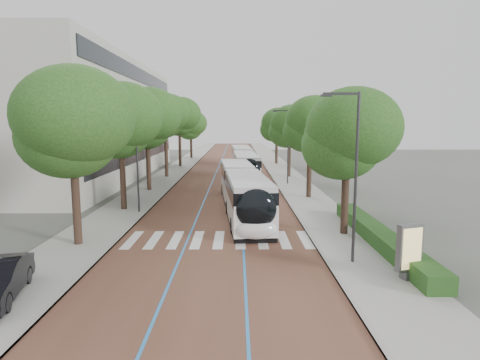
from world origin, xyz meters
name	(u,v)px	position (x,y,z in m)	size (l,w,h in m)	color
ground	(214,245)	(0.00, 0.00, 0.00)	(160.00, 160.00, 0.00)	#51544C
road	(229,167)	(0.00, 40.00, 0.01)	(11.00, 140.00, 0.02)	brown
sidewalk_left	(180,166)	(-7.50, 40.00, 0.06)	(4.00, 140.00, 0.12)	#9A9791
sidewalk_right	(278,166)	(7.50, 40.00, 0.06)	(4.00, 140.00, 0.12)	#9A9791
kerb_left	(193,166)	(-5.60, 40.00, 0.06)	(0.20, 140.00, 0.14)	gray
kerb_right	(265,166)	(5.60, 40.00, 0.06)	(0.20, 140.00, 0.14)	gray
zebra_crossing	(219,240)	(0.20, 1.00, 0.03)	(10.55, 3.60, 0.01)	silver
lane_line_left	(219,167)	(-1.60, 40.00, 0.02)	(0.12, 126.00, 0.01)	#2676C0
lane_line_right	(239,167)	(1.60, 40.00, 0.02)	(0.12, 126.00, 0.01)	#2676C0
office_building	(67,120)	(-19.47, 28.00, 7.00)	(18.11, 40.00, 14.00)	beige
hedge	(379,236)	(9.10, 0.00, 0.52)	(1.20, 14.00, 0.80)	#183B14
streetlight_near	(352,164)	(6.62, -3.00, 4.82)	(1.82, 0.20, 8.00)	#2E2E31
streetlight_far	(287,141)	(6.62, 22.00, 4.82)	(1.82, 0.20, 8.00)	#2E2E31
lamp_post_left	(137,158)	(-6.10, 8.00, 4.12)	(0.14, 0.14, 8.00)	#2E2E31
trees_left	(158,122)	(-7.50, 23.51, 6.78)	(6.28, 60.92, 10.01)	black
trees_right	(295,129)	(7.70, 23.02, 6.08)	(5.69, 47.60, 8.58)	black
lead_bus	(242,190)	(1.65, 8.54, 1.63)	(3.94, 18.53, 3.20)	black
bus_queued_0	(246,168)	(2.27, 24.27, 1.62)	(2.97, 12.48, 3.20)	white
bus_queued_1	(242,158)	(1.95, 37.17, 1.62)	(3.14, 12.51, 3.20)	white
ad_panel	(409,250)	(8.55, -5.16, 1.37)	(1.19, 0.65, 2.39)	#59595B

